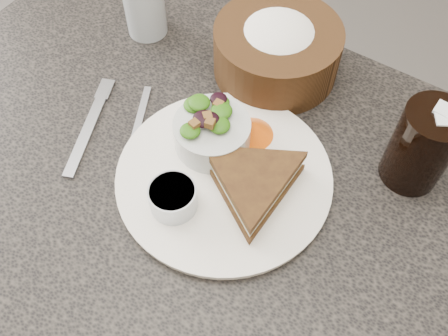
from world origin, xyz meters
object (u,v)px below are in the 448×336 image
salad_bowl (212,130)px  bread_basket (278,44)px  dining_table (202,266)px  cola_glass (423,144)px  water_glass (144,6)px  sandwich (253,183)px  dressing_ramekin (173,198)px  dinner_plate (224,177)px

salad_bowl → bread_basket: size_ratio=0.54×
dining_table → cola_glass: 0.54m
cola_glass → water_glass: 0.51m
bread_basket → salad_bowl: bearing=-88.8°
sandwich → bread_basket: 0.25m
cola_glass → dressing_ramekin: bearing=-136.4°
salad_bowl → water_glass: (-0.24, 0.15, 0.01)m
salad_bowl → cola_glass: size_ratio=0.78×
dining_table → dressing_ramekin: dressing_ramekin is taller
salad_bowl → bread_basket: bread_basket is taller
salad_bowl → cola_glass: cola_glass is taller
dining_table → water_glass: 0.53m
sandwich → dressing_ramekin: 0.11m
dinner_plate → bread_basket: 0.24m
water_glass → dinner_plate: bearing=-33.6°
salad_bowl → dressing_ramekin: size_ratio=1.71×
dressing_ramekin → bread_basket: bearing=93.5°
sandwich → salad_bowl: bearing=-171.2°
dinner_plate → sandwich: size_ratio=1.82×
salad_bowl → dressing_ramekin: 0.12m
dinner_plate → bread_basket: bread_basket is taller
dinner_plate → bread_basket: bearing=102.0°
dining_table → bread_basket: size_ratio=4.89×
salad_bowl → cola_glass: bearing=24.5°
dressing_ramekin → bread_basket: 0.31m
water_glass → salad_bowl: bearing=-32.4°
dining_table → dinner_plate: size_ratio=3.29×
dinner_plate → salad_bowl: size_ratio=2.73×
water_glass → dressing_ramekin: bearing=-46.3°
cola_glass → water_glass: cola_glass is taller
sandwich → salad_bowl: 0.10m
dinner_plate → sandwich: sandwich is taller
cola_glass → salad_bowl: bearing=-155.5°
salad_bowl → dining_table: bearing=-96.1°
dining_table → salad_bowl: bearing=83.9°
dressing_ramekin → cola_glass: (0.25, 0.23, 0.04)m
bread_basket → water_glass: bread_basket is taller
bread_basket → cola_glass: 0.28m
salad_bowl → dinner_plate: bearing=-39.5°
sandwich → water_glass: water_glass is taller
cola_glass → bread_basket: bearing=164.5°
dining_table → cola_glass: cola_glass is taller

